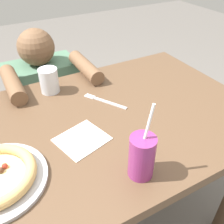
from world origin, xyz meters
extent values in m
plane|color=#66605B|center=(0.00, 0.00, 0.00)|extent=(8.00, 8.00, 0.00)
cube|color=brown|center=(0.00, 0.00, 0.73)|extent=(1.20, 0.80, 0.04)
cylinder|color=#443122|center=(0.52, 0.32, 0.35)|extent=(0.07, 0.07, 0.71)
sphere|color=maroon|center=(-0.39, -0.09, 0.78)|extent=(0.02, 0.02, 0.02)
sphere|color=brown|center=(-0.40, -0.11, 0.78)|extent=(0.02, 0.02, 0.02)
cylinder|color=#8C2D72|center=(-0.04, -0.29, 0.82)|extent=(0.08, 0.08, 0.14)
cylinder|color=white|center=(-0.03, -0.29, 0.93)|extent=(0.03, 0.01, 0.12)
cylinder|color=silver|center=(-0.13, 0.29, 0.80)|extent=(0.08, 0.08, 0.11)
cube|color=white|center=(-0.14, 0.29, 0.84)|extent=(0.03, 0.03, 0.02)
cube|color=white|center=(-0.14, 0.29, 0.84)|extent=(0.03, 0.03, 0.02)
cube|color=white|center=(-0.12, 0.28, 0.83)|extent=(0.04, 0.04, 0.03)
cube|color=white|center=(-0.13, -0.07, 0.75)|extent=(0.19, 0.18, 0.00)
cube|color=silver|center=(0.06, 0.08, 0.75)|extent=(0.09, 0.14, 0.00)
cube|color=silver|center=(0.01, 0.17, 0.75)|extent=(0.04, 0.05, 0.00)
cylinder|color=#333847|center=(-0.10, 0.60, 0.23)|extent=(0.31, 0.31, 0.45)
cube|color=#4C7259|center=(-0.10, 0.60, 0.60)|extent=(0.39, 0.22, 0.30)
sphere|color=brown|center=(-0.10, 0.60, 0.84)|extent=(0.19, 0.19, 0.19)
cylinder|color=brown|center=(-0.27, 0.37, 0.79)|extent=(0.07, 0.28, 0.07)
cylinder|color=brown|center=(0.08, 0.37, 0.79)|extent=(0.07, 0.28, 0.07)
camera|label=1|loc=(-0.35, -0.68, 1.34)|focal=40.04mm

